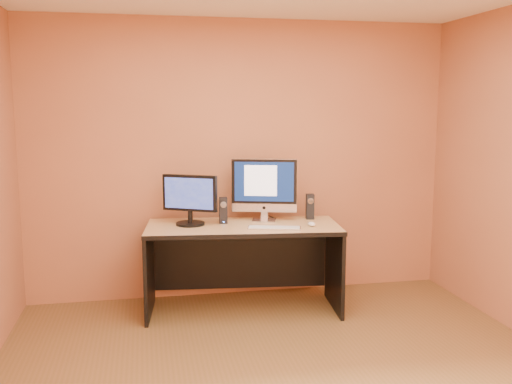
% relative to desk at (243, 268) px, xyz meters
% --- Properties ---
extents(walls, '(4.00, 4.00, 2.60)m').
position_rel_desk_xyz_m(walls, '(0.07, -1.49, 0.91)').
color(walls, '#A76643').
rests_on(walls, ground).
extents(desk, '(1.74, 0.91, 0.77)m').
position_rel_desk_xyz_m(desk, '(0.00, 0.00, 0.00)').
color(desk, tan).
rests_on(desk, ground).
extents(imac, '(0.63, 0.38, 0.58)m').
position_rel_desk_xyz_m(imac, '(0.22, 0.16, 0.67)').
color(imac, '#B0AFB3').
rests_on(imac, desk).
extents(second_monitor, '(0.56, 0.45, 0.44)m').
position_rel_desk_xyz_m(second_monitor, '(-0.45, 0.11, 0.61)').
color(second_monitor, black).
rests_on(second_monitor, desk).
extents(speaker_left, '(0.08, 0.08, 0.23)m').
position_rel_desk_xyz_m(speaker_left, '(-0.16, 0.12, 0.50)').
color(speaker_left, black).
rests_on(speaker_left, desk).
extents(speaker_right, '(0.08, 0.08, 0.23)m').
position_rel_desk_xyz_m(speaker_right, '(0.65, 0.16, 0.50)').
color(speaker_right, black).
rests_on(speaker_right, desk).
extents(keyboard, '(0.47, 0.24, 0.02)m').
position_rel_desk_xyz_m(keyboard, '(0.23, -0.20, 0.40)').
color(keyboard, silver).
rests_on(keyboard, desk).
extents(mouse, '(0.07, 0.11, 0.04)m').
position_rel_desk_xyz_m(mouse, '(0.58, -0.14, 0.41)').
color(mouse, white).
rests_on(mouse, desk).
extents(cable_a, '(0.05, 0.23, 0.01)m').
position_rel_desk_xyz_m(cable_a, '(0.32, 0.31, 0.39)').
color(cable_a, black).
rests_on(cable_a, desk).
extents(cable_b, '(0.10, 0.17, 0.01)m').
position_rel_desk_xyz_m(cable_b, '(0.22, 0.29, 0.39)').
color(cable_b, black).
rests_on(cable_b, desk).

